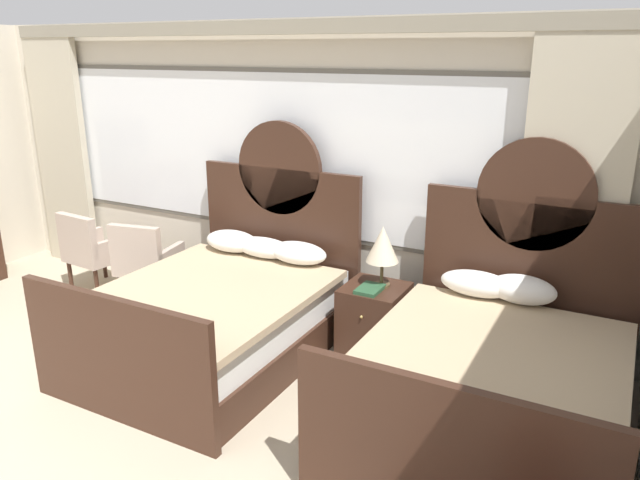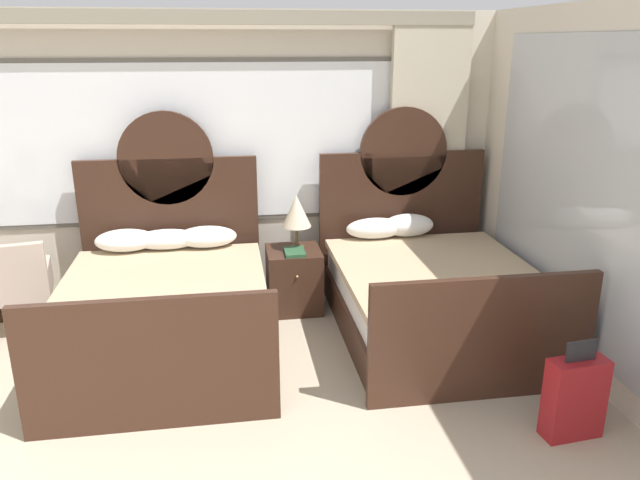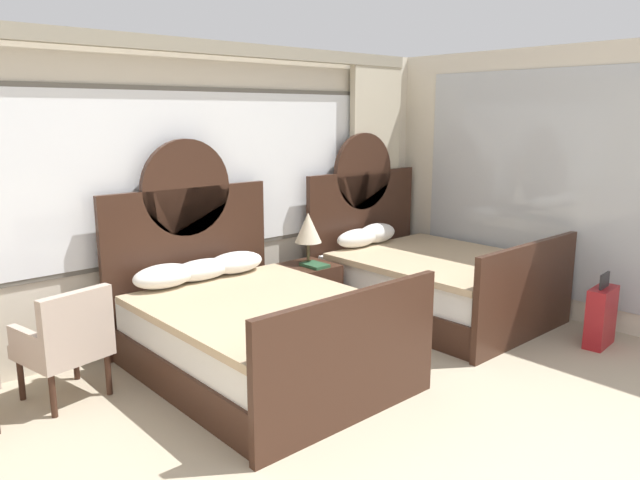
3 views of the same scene
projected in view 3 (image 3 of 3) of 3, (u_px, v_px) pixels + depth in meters
The scene contains 9 objects.
wall_back_window at pixel (153, 188), 5.25m from camera, with size 6.73×0.22×2.70m.
wall_right_mirror at pixel (604, 189), 5.71m from camera, with size 0.08×4.93×2.70m.
bed_near_window at pixel (253, 328), 4.80m from camera, with size 1.63×2.14×1.84m.
bed_near_mirror at pixel (429, 278), 6.25m from camera, with size 1.63×2.14×1.84m.
nightstand_between_beds at pixel (308, 293), 6.00m from camera, with size 0.50×0.52×0.59m.
table_lamp_on_nightstand at pixel (308, 228), 5.93m from camera, with size 0.27×0.27×0.51m.
book_on_nightstand at pixel (315, 265), 5.87m from camera, with size 0.18×0.26×0.03m.
armchair_by_window_left at pixel (67, 340), 4.31m from camera, with size 0.63×0.63×0.85m.
suitcase_on_floor at pixel (601, 316), 5.38m from camera, with size 0.39×0.20×0.67m.
Camera 3 is at (-2.40, -0.54, 2.06)m, focal length 33.82 mm.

